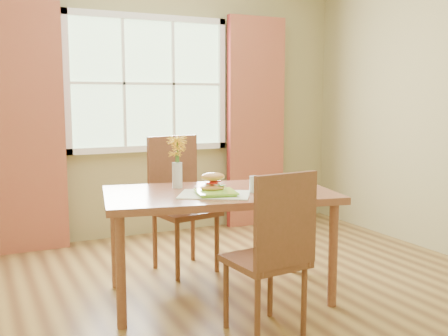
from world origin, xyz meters
The scene contains 12 objects.
room centered at (0.00, 0.00, 1.35)m, with size 4.24×3.84×2.74m.
window centered at (0.00, 1.87, 1.50)m, with size 1.62×0.06×1.32m.
curtain_left centered at (-1.15, 1.78, 1.10)m, with size 0.65×0.08×2.20m, color maroon.
curtain_right centered at (1.15, 1.78, 1.10)m, with size 0.65×0.08×2.20m, color maroon.
dining_table centered at (-0.10, 0.06, 0.66)m, with size 1.66×1.14×0.74m.
chair_near centered at (-0.09, -0.64, 0.53)m, with size 0.44×0.44×0.97m.
chair_far centered at (-0.12, 0.77, 0.58)m, with size 0.51×0.51×1.06m.
placemat centered at (-0.19, -0.05, 0.74)m, with size 0.45×0.33×0.01m, color #E4EDC9.
plate centered at (-0.18, -0.06, 0.75)m, with size 0.25×0.25×0.01m, color #8BDE37.
croissant_sandwich centered at (-0.18, 0.00, 0.82)m, with size 0.19×0.15×0.12m.
water_glass centered at (0.10, -0.08, 0.79)m, with size 0.07×0.07×0.11m.
flower_vase centered at (-0.30, 0.32, 0.97)m, with size 0.15×0.15×0.37m.
Camera 1 is at (-1.59, -3.09, 1.37)m, focal length 42.00 mm.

